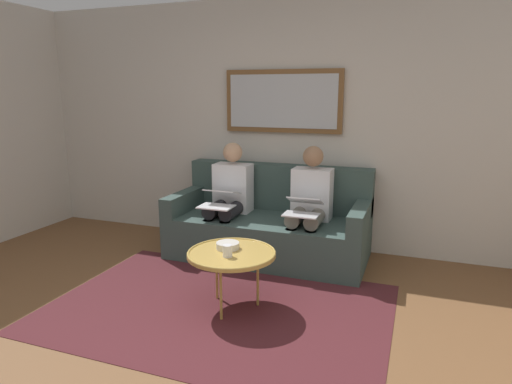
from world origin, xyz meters
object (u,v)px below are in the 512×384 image
framed_mirror (283,101)px  person_left (309,202)px  cup (227,251)px  laptop_white (219,198)px  bowl (228,246)px  person_right (229,195)px  laptop_silver (303,207)px  coffee_table (232,254)px  couch (270,225)px

framed_mirror → person_left: (-0.42, 0.46, -0.94)m
cup → laptop_white: 1.14m
framed_mirror → bowl: size_ratio=7.00×
laptop_white → person_left: bearing=-164.2°
person_left → person_right: size_ratio=1.00×
framed_mirror → laptop_silver: bearing=121.2°
coffee_table → laptop_white: laptop_white is taller
cup → person_right: 1.35m
framed_mirror → person_right: size_ratio=1.10×
bowl → person_right: 1.18m
couch → coffee_table: (-0.10, 1.22, 0.13)m
person_left → person_right: 0.84m
bowl → framed_mirror: bearing=-88.7°
bowl → laptop_white: laptop_white is taller
framed_mirror → person_right: framed_mirror is taller
cup → person_right: size_ratio=0.08×
framed_mirror → couch: bearing=90.0°
bowl → laptop_white: 0.97m
person_right → bowl: bearing=112.9°
framed_mirror → cup: framed_mirror is taller
laptop_silver → person_left: bearing=-90.0°
laptop_silver → laptop_white: (0.84, -0.00, 0.01)m
framed_mirror → person_left: 1.13m
coffee_table → cup: 0.11m
framed_mirror → bowl: bearing=91.3°
cup → person_left: bearing=-104.4°
cup → laptop_white: bearing=-62.3°
cup → bowl: cup is taller
coffee_table → laptop_white: (0.52, -0.91, 0.19)m
coffee_table → laptop_silver: bearing=-109.6°
coffee_table → person_right: person_right is taller
couch → person_left: (-0.42, 0.07, 0.30)m
person_left → laptop_silver: person_left is taller
cup → laptop_silver: bearing=-107.6°
framed_mirror → laptop_silver: framed_mirror is taller
framed_mirror → person_right: bearing=47.4°
cup → laptop_white: (0.52, -1.00, 0.13)m
laptop_white → coffee_table: bearing=119.6°
framed_mirror → bowl: framed_mirror is taller
coffee_table → bowl: 0.10m
bowl → laptop_silver: size_ratio=0.53×
bowl → laptop_white: bearing=-61.5°
couch → framed_mirror: framed_mirror is taller
laptop_silver → laptop_white: size_ratio=0.91×
laptop_white → cup: bearing=117.7°
laptop_silver → framed_mirror: bearing=-58.8°
couch → cup: bearing=94.5°
bowl → cup: bearing=113.2°
framed_mirror → laptop_silver: 1.23m
bowl → laptop_silver: (-0.39, -0.84, 0.14)m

